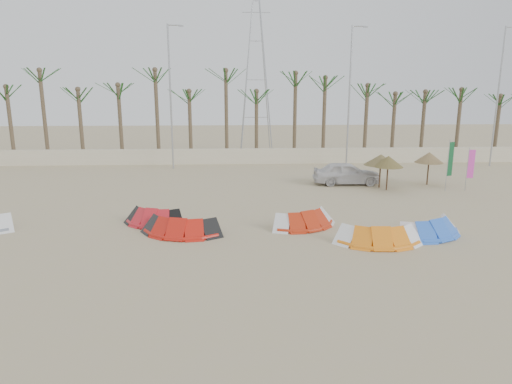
{
  "coord_description": "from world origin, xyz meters",
  "views": [
    {
      "loc": [
        -1.01,
        -16.29,
        6.56
      ],
      "look_at": [
        0.0,
        6.0,
        1.3
      ],
      "focal_mm": 32.0,
      "sensor_mm": 36.0,
      "label": 1
    }
  ],
  "objects_px": {
    "kite_red_right": "(304,217)",
    "kite_red_mid": "(182,224)",
    "parasol_mid": "(388,161)",
    "kite_red_left": "(154,215)",
    "parasol_right": "(429,157)",
    "kite_blue": "(428,225)",
    "car": "(346,173)",
    "parasol_left": "(381,160)",
    "kite_orange": "(376,232)"
  },
  "relations": [
    {
      "from": "kite_red_mid",
      "to": "car",
      "type": "xyz_separation_m",
      "value": [
        9.93,
        9.96,
        0.34
      ]
    },
    {
      "from": "kite_red_right",
      "to": "parasol_mid",
      "type": "height_order",
      "value": "parasol_mid"
    },
    {
      "from": "kite_red_right",
      "to": "kite_red_left",
      "type": "bearing_deg",
      "value": 174.46
    },
    {
      "from": "kite_red_left",
      "to": "parasol_mid",
      "type": "relative_size",
      "value": 1.49
    },
    {
      "from": "kite_red_mid",
      "to": "parasol_right",
      "type": "height_order",
      "value": "parasol_right"
    },
    {
      "from": "kite_red_right",
      "to": "kite_orange",
      "type": "xyz_separation_m",
      "value": [
        2.75,
        -2.44,
        0.0
      ]
    },
    {
      "from": "parasol_mid",
      "to": "parasol_right",
      "type": "height_order",
      "value": "same"
    },
    {
      "from": "kite_red_mid",
      "to": "kite_orange",
      "type": "distance_m",
      "value": 8.61
    },
    {
      "from": "kite_blue",
      "to": "parasol_mid",
      "type": "bearing_deg",
      "value": 83.37
    },
    {
      "from": "kite_blue",
      "to": "parasol_mid",
      "type": "distance_m",
      "value": 9.01
    },
    {
      "from": "kite_red_left",
      "to": "kite_red_right",
      "type": "distance_m",
      "value": 7.23
    },
    {
      "from": "car",
      "to": "kite_red_right",
      "type": "bearing_deg",
      "value": 156.82
    },
    {
      "from": "kite_red_right",
      "to": "parasol_left",
      "type": "bearing_deg",
      "value": 52.43
    },
    {
      "from": "kite_red_left",
      "to": "kite_red_right",
      "type": "xyz_separation_m",
      "value": [
        7.19,
        -0.7,
        0.0
      ]
    },
    {
      "from": "kite_orange",
      "to": "parasol_right",
      "type": "bearing_deg",
      "value": 58.34
    },
    {
      "from": "kite_red_mid",
      "to": "parasol_left",
      "type": "xyz_separation_m",
      "value": [
        11.85,
        8.81,
        1.42
      ]
    },
    {
      "from": "kite_orange",
      "to": "parasol_right",
      "type": "distance_m",
      "value": 13.22
    },
    {
      "from": "kite_red_mid",
      "to": "parasol_mid",
      "type": "relative_size",
      "value": 1.75
    },
    {
      "from": "kite_red_mid",
      "to": "parasol_left",
      "type": "relative_size",
      "value": 1.76
    },
    {
      "from": "kite_blue",
      "to": "kite_red_left",
      "type": "bearing_deg",
      "value": 169.85
    },
    {
      "from": "kite_blue",
      "to": "parasol_right",
      "type": "xyz_separation_m",
      "value": [
        4.28,
        10.3,
        1.43
      ]
    },
    {
      "from": "kite_red_right",
      "to": "parasol_mid",
      "type": "bearing_deg",
      "value": 48.7
    },
    {
      "from": "parasol_mid",
      "to": "car",
      "type": "relative_size",
      "value": 0.5
    },
    {
      "from": "kite_orange",
      "to": "parasol_left",
      "type": "xyz_separation_m",
      "value": [
        3.4,
        10.43,
        1.42
      ]
    },
    {
      "from": "parasol_left",
      "to": "car",
      "type": "height_order",
      "value": "parasol_left"
    },
    {
      "from": "kite_red_left",
      "to": "parasol_left",
      "type": "bearing_deg",
      "value": 28.66
    },
    {
      "from": "kite_red_right",
      "to": "car",
      "type": "relative_size",
      "value": 0.83
    },
    {
      "from": "kite_red_left",
      "to": "car",
      "type": "height_order",
      "value": "car"
    },
    {
      "from": "kite_red_right",
      "to": "parasol_right",
      "type": "distance_m",
      "value": 13.11
    },
    {
      "from": "kite_red_right",
      "to": "parasol_right",
      "type": "bearing_deg",
      "value": 42.21
    },
    {
      "from": "car",
      "to": "parasol_left",
      "type": "bearing_deg",
      "value": -119.27
    },
    {
      "from": "parasol_left",
      "to": "car",
      "type": "xyz_separation_m",
      "value": [
        -1.92,
        1.15,
        -1.08
      ]
    },
    {
      "from": "kite_red_mid",
      "to": "parasol_right",
      "type": "bearing_deg",
      "value": 31.93
    },
    {
      "from": "kite_red_left",
      "to": "parasol_left",
      "type": "height_order",
      "value": "parasol_left"
    },
    {
      "from": "kite_red_right",
      "to": "kite_red_mid",
      "type": "bearing_deg",
      "value": -171.88
    },
    {
      "from": "kite_red_right",
      "to": "parasol_mid",
      "type": "distance_m",
      "value": 9.8
    },
    {
      "from": "kite_red_right",
      "to": "parasol_right",
      "type": "height_order",
      "value": "parasol_right"
    },
    {
      "from": "parasol_right",
      "to": "kite_orange",
      "type": "bearing_deg",
      "value": -121.66
    },
    {
      "from": "kite_red_mid",
      "to": "parasol_mid",
      "type": "xyz_separation_m",
      "value": [
        12.1,
        8.1,
        1.42
      ]
    },
    {
      "from": "car",
      "to": "kite_red_left",
      "type": "bearing_deg",
      "value": 128.13
    },
    {
      "from": "kite_blue",
      "to": "parasol_right",
      "type": "relative_size",
      "value": 1.74
    },
    {
      "from": "kite_red_left",
      "to": "parasol_mid",
      "type": "bearing_deg",
      "value": 25.85
    },
    {
      "from": "kite_red_left",
      "to": "car",
      "type": "relative_size",
      "value": 0.74
    },
    {
      "from": "kite_red_right",
      "to": "kite_orange",
      "type": "height_order",
      "value": "same"
    },
    {
      "from": "kite_red_right",
      "to": "parasol_right",
      "type": "xyz_separation_m",
      "value": [
        9.65,
        8.75,
        1.43
      ]
    },
    {
      "from": "kite_red_left",
      "to": "parasol_right",
      "type": "xyz_separation_m",
      "value": [
        16.84,
        8.05,
        1.43
      ]
    },
    {
      "from": "kite_red_mid",
      "to": "kite_red_right",
      "type": "bearing_deg",
      "value": 8.12
    },
    {
      "from": "parasol_left",
      "to": "kite_red_left",
      "type": "bearing_deg",
      "value": -151.34
    },
    {
      "from": "kite_red_right",
      "to": "car",
      "type": "distance_m",
      "value": 10.08
    },
    {
      "from": "kite_red_right",
      "to": "kite_orange",
      "type": "bearing_deg",
      "value": -41.52
    }
  ]
}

